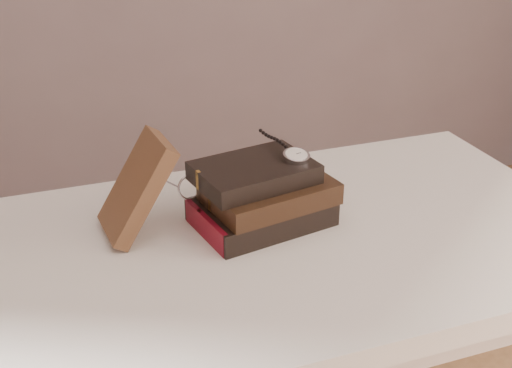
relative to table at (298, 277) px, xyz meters
name	(u,v)px	position (x,y,z in m)	size (l,w,h in m)	color
table	(298,277)	(0.00, 0.00, 0.00)	(1.00, 0.60, 0.75)	white
book_stack	(262,196)	(-0.05, 0.05, 0.14)	(0.25, 0.19, 0.11)	black
journal	(137,187)	(-0.25, 0.09, 0.18)	(0.03, 0.11, 0.18)	#442A1A
pocket_watch	(294,154)	(0.01, 0.06, 0.21)	(0.05, 0.15, 0.02)	silver
eyeglasses	(201,183)	(-0.14, 0.11, 0.15)	(0.11, 0.12, 0.04)	silver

